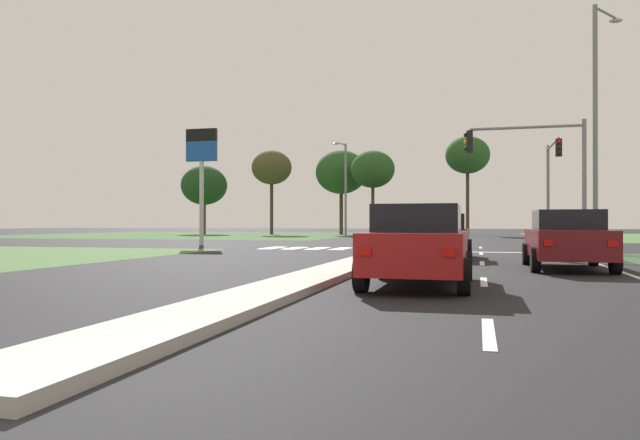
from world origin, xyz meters
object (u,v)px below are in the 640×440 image
Objects in this scene: treeline_near at (204,186)px; treeline_third at (341,172)px; fuel_price_totem at (202,160)px; car_navy_third at (442,236)px; car_red_near at (419,245)px; treeline_fifth at (468,155)px; street_lamp_third at (345,184)px; traffic_signal_far_right at (552,173)px; car_grey_fourth at (411,228)px; treeline_second at (272,168)px; treeline_fourth at (373,170)px; street_lamp_second at (597,116)px; car_teal_second at (424,227)px; car_maroon_fifth at (567,239)px; traffic_signal_near_right at (538,161)px.

treeline_third reaches higher than treeline_near.
car_navy_third is at bearing -34.03° from fuel_price_totem.
treeline_fifth is (0.08, 50.88, 7.30)m from car_red_near.
treeline_third is at bearing 104.30° from street_lamp_third.
fuel_price_totem reaches higher than traffic_signal_far_right.
treeline_third is at bearing 88.89° from fuel_price_totem.
street_lamp_third reaches higher than car_grey_fourth.
treeline_third reaches higher than traffic_signal_far_right.
treeline_fourth is (11.50, -2.29, -0.64)m from treeline_second.
street_lamp_second is 36.34m from treeline_fifth.
street_lamp_second reaches higher than treeline_second.
treeline_fifth is (4.69, 9.44, 7.32)m from car_grey_fourth.
car_teal_second is 0.51× the size of treeline_second.
treeline_second reaches higher than car_navy_third.
car_teal_second is 1.02× the size of car_maroon_fifth.
car_teal_second is 0.72× the size of fuel_price_totem.
treeline_fourth reaches higher than car_teal_second.
traffic_signal_far_right is at bearing 78.41° from car_red_near.
car_maroon_fifth reaches higher than car_navy_third.
street_lamp_second is at bearing 111.72° from car_grey_fourth.
street_lamp_third reaches higher than car_navy_third.
treeline_second is (-24.11, 35.02, 3.41)m from traffic_signal_near_right.
treeline_fifth is at bearing 95.47° from traffic_signal_near_right.
treeline_fifth reaches higher than street_lamp_third.
street_lamp_second reaches higher than treeline_fourth.
car_navy_third is at bearing 130.42° from car_maroon_fifth.
traffic_signal_far_right reaches higher than car_grey_fourth.
car_grey_fourth is at bearing 106.97° from traffic_signal_near_right.
traffic_signal_far_right is at bearing -42.52° from treeline_second.
fuel_price_totem is at bearing -91.11° from treeline_third.
fuel_price_totem is 0.71× the size of treeline_second.
treeline_third is 5.41m from treeline_fourth.
car_maroon_fifth is 0.59× the size of treeline_near.
car_navy_third is 0.49× the size of treeline_fourth.
treeline_fifth is (20.65, 1.11, 0.88)m from treeline_second.
fuel_price_totem is at bearing -77.60° from treeline_second.
street_lamp_second is 35.69m from treeline_fourth.
traffic_signal_near_right is (8.15, -26.69, 3.03)m from car_grey_fourth.
fuel_price_totem is at bearing 167.07° from traffic_signal_near_right.
car_maroon_fifth is at bearing -90.81° from traffic_signal_near_right.
car_teal_second is 0.55× the size of treeline_fourth.
car_navy_third is at bearing -90.24° from treeline_fifth.
street_lamp_third is at bearing 122.83° from street_lamp_second.
treeline_near is 8.37m from treeline_second.
traffic_signal_far_right is 25.96m from treeline_fourth.
traffic_signal_near_right is 36.55m from treeline_fifth.
car_navy_third is at bearing 90.57° from car_red_near.
treeline_fifth is at bearing -116.42° from car_grey_fourth.
car_maroon_fifth is 44.28m from treeline_fourth.
car_grey_fourth is 0.48× the size of treeline_second.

